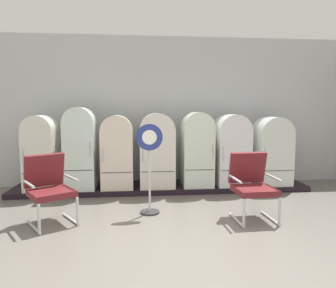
{
  "coord_description": "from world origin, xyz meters",
  "views": [
    {
      "loc": [
        -0.51,
        -3.48,
        1.7
      ],
      "look_at": [
        0.11,
        2.75,
        1.0
      ],
      "focal_mm": 33.7,
      "sensor_mm": 36.0,
      "label": 1
    }
  ],
  "objects_px": {
    "refrigerator_2": "(117,150)",
    "refrigerator_6": "(272,149)",
    "armchair_left": "(49,185)",
    "sign_stand": "(150,172)",
    "armchair_right": "(252,182)",
    "refrigerator_4": "(197,147)",
    "refrigerator_0": "(41,150)",
    "refrigerator_1": "(81,145)",
    "refrigerator_3": "(157,148)",
    "refrigerator_5": "(231,148)"
  },
  "relations": [
    {
      "from": "refrigerator_1",
      "to": "refrigerator_6",
      "type": "bearing_deg",
      "value": -0.27
    },
    {
      "from": "refrigerator_1",
      "to": "armchair_left",
      "type": "height_order",
      "value": "refrigerator_1"
    },
    {
      "from": "refrigerator_2",
      "to": "refrigerator_5",
      "type": "bearing_deg",
      "value": 1.36
    },
    {
      "from": "refrigerator_5",
      "to": "sign_stand",
      "type": "bearing_deg",
      "value": -141.65
    },
    {
      "from": "refrigerator_2",
      "to": "refrigerator_6",
      "type": "height_order",
      "value": "refrigerator_2"
    },
    {
      "from": "refrigerator_1",
      "to": "refrigerator_5",
      "type": "xyz_separation_m",
      "value": [
        3.11,
        0.0,
        -0.09
      ]
    },
    {
      "from": "refrigerator_0",
      "to": "refrigerator_2",
      "type": "bearing_deg",
      "value": -1.31
    },
    {
      "from": "refrigerator_0",
      "to": "refrigerator_2",
      "type": "relative_size",
      "value": 1.0
    },
    {
      "from": "refrigerator_4",
      "to": "refrigerator_5",
      "type": "bearing_deg",
      "value": 3.17
    },
    {
      "from": "refrigerator_5",
      "to": "refrigerator_2",
      "type": "bearing_deg",
      "value": -178.64
    },
    {
      "from": "refrigerator_2",
      "to": "refrigerator_4",
      "type": "distance_m",
      "value": 1.64
    },
    {
      "from": "refrigerator_2",
      "to": "armchair_right",
      "type": "distance_m",
      "value": 2.79
    },
    {
      "from": "refrigerator_0",
      "to": "refrigerator_3",
      "type": "xyz_separation_m",
      "value": [
        2.3,
        0.01,
        0.01
      ]
    },
    {
      "from": "armchair_right",
      "to": "refrigerator_2",
      "type": "bearing_deg",
      "value": 141.21
    },
    {
      "from": "refrigerator_3",
      "to": "refrigerator_4",
      "type": "xyz_separation_m",
      "value": [
        0.83,
        -0.03,
        0.02
      ]
    },
    {
      "from": "refrigerator_3",
      "to": "refrigerator_4",
      "type": "bearing_deg",
      "value": -2.09
    },
    {
      "from": "refrigerator_6",
      "to": "sign_stand",
      "type": "bearing_deg",
      "value": -152.45
    },
    {
      "from": "refrigerator_6",
      "to": "sign_stand",
      "type": "relative_size",
      "value": 0.98
    },
    {
      "from": "refrigerator_3",
      "to": "refrigerator_4",
      "type": "height_order",
      "value": "refrigerator_4"
    },
    {
      "from": "refrigerator_4",
      "to": "armchair_right",
      "type": "height_order",
      "value": "refrigerator_4"
    },
    {
      "from": "refrigerator_5",
      "to": "sign_stand",
      "type": "height_order",
      "value": "refrigerator_5"
    },
    {
      "from": "refrigerator_4",
      "to": "refrigerator_5",
      "type": "height_order",
      "value": "refrigerator_4"
    },
    {
      "from": "refrigerator_3",
      "to": "armchair_left",
      "type": "xyz_separation_m",
      "value": [
        -1.72,
        -1.67,
        -0.33
      ]
    },
    {
      "from": "refrigerator_0",
      "to": "armchair_left",
      "type": "bearing_deg",
      "value": -70.66
    },
    {
      "from": "refrigerator_3",
      "to": "refrigerator_2",
      "type": "bearing_deg",
      "value": -176.71
    },
    {
      "from": "refrigerator_2",
      "to": "armchair_right",
      "type": "xyz_separation_m",
      "value": [
        2.16,
        -1.74,
        -0.32
      ]
    },
    {
      "from": "refrigerator_0",
      "to": "refrigerator_5",
      "type": "xyz_separation_m",
      "value": [
        3.87,
        0.02,
        0.0
      ]
    },
    {
      "from": "refrigerator_1",
      "to": "refrigerator_5",
      "type": "relative_size",
      "value": 1.1
    },
    {
      "from": "refrigerator_5",
      "to": "refrigerator_1",
      "type": "bearing_deg",
      "value": -179.92
    },
    {
      "from": "refrigerator_2",
      "to": "sign_stand",
      "type": "height_order",
      "value": "refrigerator_2"
    },
    {
      "from": "armchair_left",
      "to": "refrigerator_5",
      "type": "bearing_deg",
      "value": 27.07
    },
    {
      "from": "refrigerator_4",
      "to": "armchair_left",
      "type": "bearing_deg",
      "value": -147.23
    },
    {
      "from": "refrigerator_0",
      "to": "refrigerator_6",
      "type": "distance_m",
      "value": 4.75
    },
    {
      "from": "sign_stand",
      "to": "refrigerator_1",
      "type": "bearing_deg",
      "value": 133.33
    },
    {
      "from": "armchair_right",
      "to": "sign_stand",
      "type": "bearing_deg",
      "value": 166.19
    },
    {
      "from": "refrigerator_4",
      "to": "sign_stand",
      "type": "bearing_deg",
      "value": -127.26
    },
    {
      "from": "refrigerator_1",
      "to": "refrigerator_3",
      "type": "xyz_separation_m",
      "value": [
        1.53,
        -0.01,
        -0.07
      ]
    },
    {
      "from": "refrigerator_3",
      "to": "refrigerator_6",
      "type": "relative_size",
      "value": 1.06
    },
    {
      "from": "armchair_left",
      "to": "sign_stand",
      "type": "distance_m",
      "value": 1.54
    },
    {
      "from": "refrigerator_0",
      "to": "refrigerator_3",
      "type": "relative_size",
      "value": 0.97
    },
    {
      "from": "refrigerator_0",
      "to": "refrigerator_1",
      "type": "bearing_deg",
      "value": 1.36
    },
    {
      "from": "refrigerator_5",
      "to": "refrigerator_4",
      "type": "bearing_deg",
      "value": -176.83
    },
    {
      "from": "armchair_left",
      "to": "armchair_right",
      "type": "relative_size",
      "value": 1.0
    },
    {
      "from": "refrigerator_2",
      "to": "refrigerator_6",
      "type": "bearing_deg",
      "value": 0.59
    },
    {
      "from": "refrigerator_4",
      "to": "armchair_right",
      "type": "xyz_separation_m",
      "value": [
        0.52,
        -1.75,
        -0.35
      ]
    },
    {
      "from": "sign_stand",
      "to": "refrigerator_3",
      "type": "bearing_deg",
      "value": 81.6
    },
    {
      "from": "refrigerator_1",
      "to": "armchair_right",
      "type": "bearing_deg",
      "value": -31.77
    },
    {
      "from": "refrigerator_4",
      "to": "armchair_left",
      "type": "distance_m",
      "value": 3.05
    },
    {
      "from": "refrigerator_4",
      "to": "sign_stand",
      "type": "distance_m",
      "value": 1.73
    },
    {
      "from": "sign_stand",
      "to": "refrigerator_6",
      "type": "bearing_deg",
      "value": 27.55
    }
  ]
}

